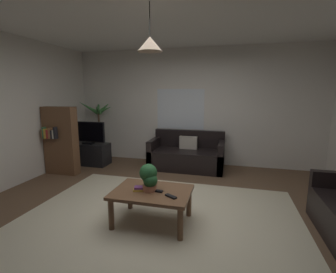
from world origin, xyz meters
TOP-DOWN VIEW (x-y plane):
  - floor at (0.00, 0.00)m, footprint 5.75×5.22m
  - rug at (0.00, -0.20)m, footprint 3.74×2.87m
  - wall_back at (0.00, 2.64)m, footprint 5.87×0.06m
  - ceiling at (0.00, 0.00)m, footprint 5.75×5.22m
  - window_pane at (-0.31, 2.61)m, footprint 1.13×0.01m
  - couch_under_window at (-0.05, 2.14)m, footprint 1.62×0.80m
  - coffee_table at (-0.06, -0.27)m, footprint 0.99×0.70m
  - book_on_table_0 at (-0.22, -0.30)m, footprint 0.18×0.14m
  - book_on_table_1 at (-0.23, -0.30)m, footprint 0.13×0.11m
  - remote_on_table_0 at (0.01, -0.28)m, footprint 0.16×0.07m
  - remote_on_table_1 at (0.22, -0.40)m, footprint 0.16×0.13m
  - potted_plant_on_table at (-0.10, -0.27)m, footprint 0.25×0.24m
  - tv_stand at (-2.33, 1.86)m, footprint 0.90×0.44m
  - tv at (-2.33, 1.84)m, footprint 0.83×0.16m
  - potted_palm_corner at (-2.37, 2.39)m, footprint 0.78×0.83m
  - bookshelf_corner at (-2.51, 1.12)m, footprint 0.70×0.31m
  - pendant_lamp at (-0.06, -0.27)m, footprint 0.29×0.29m

SIDE VIEW (x-z plane):
  - floor at x=0.00m, z-range -0.02..0.00m
  - rug at x=0.00m, z-range 0.00..0.01m
  - tv_stand at x=-2.33m, z-range 0.00..0.50m
  - couch_under_window at x=-0.05m, z-range -0.13..0.69m
  - coffee_table at x=-0.06m, z-range 0.15..0.59m
  - remote_on_table_0 at x=0.01m, z-range 0.44..0.46m
  - remote_on_table_1 at x=0.22m, z-range 0.44..0.46m
  - book_on_table_0 at x=-0.22m, z-range 0.44..0.46m
  - book_on_table_1 at x=-0.23m, z-range 0.46..0.49m
  - potted_plant_on_table at x=-0.10m, z-range 0.45..0.79m
  - potted_palm_corner at x=-2.37m, z-range -0.09..1.45m
  - bookshelf_corner at x=-2.51m, z-range 0.01..1.41m
  - tv at x=-2.33m, z-range 0.51..1.03m
  - window_pane at x=-0.31m, z-range 0.82..1.76m
  - wall_back at x=0.00m, z-range 0.00..2.69m
  - pendant_lamp at x=-0.06m, z-range 1.96..2.50m
  - ceiling at x=0.00m, z-range 2.69..2.71m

